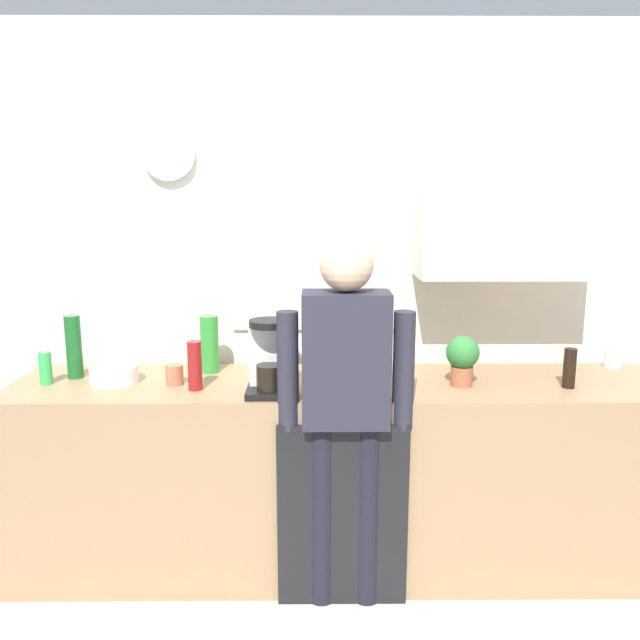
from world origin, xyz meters
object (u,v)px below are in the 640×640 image
object	(u,v)px
coffee_maker	(270,360)
mixing_bowl	(114,374)
bottle_dark_sauce	(569,368)
cup_terracotta_mug	(174,375)
dish_soap	(45,367)
bottle_olive_oil	(287,346)
person_at_sink	(346,394)
cup_white_mug	(613,358)
bottle_clear_soda	(209,344)
bottle_red_vinegar	(195,366)
potted_plant	(462,357)
bottle_green_wine	(74,347)

from	to	relation	value
coffee_maker	mixing_bowl	distance (m)	0.75
bottle_dark_sauce	cup_terracotta_mug	size ratio (longest dim) A/B	1.96
bottle_dark_sauce	dish_soap	xyz separation A→B (m)	(-2.37, 0.07, -0.01)
bottle_olive_oil	person_at_sink	bearing A→B (deg)	-61.19
bottle_olive_oil	person_at_sink	size ratio (longest dim) A/B	0.16
dish_soap	person_at_sink	distance (m)	1.39
cup_terracotta_mug	cup_white_mug	bearing A→B (deg)	7.41
coffee_maker	bottle_dark_sauce	xyz separation A→B (m)	(1.34, 0.06, -0.06)
bottle_clear_soda	cup_terracotta_mug	xyz separation A→B (m)	(-0.13, -0.21, -0.09)
cup_terracotta_mug	person_at_sink	bearing A→B (deg)	-18.61
bottle_red_vinegar	cup_terracotta_mug	xyz separation A→B (m)	(-0.11, 0.08, -0.06)
coffee_maker	potted_plant	size ratio (longest dim) A/B	1.43
bottle_olive_oil	dish_soap	distance (m)	1.12
cup_white_mug	dish_soap	distance (m)	2.74
bottle_olive_oil	cup_white_mug	xyz separation A→B (m)	(1.63, 0.05, -0.08)
cup_white_mug	mixing_bowl	xyz separation A→B (m)	(-2.42, -0.25, -0.01)
bottle_green_wine	cup_terracotta_mug	world-z (taller)	bottle_green_wine
bottle_dark_sauce	bottle_clear_soda	bearing A→B (deg)	170.68
bottle_olive_oil	bottle_red_vinegar	distance (m)	0.50
dish_soap	person_at_sink	size ratio (longest dim) A/B	0.11
coffee_maker	bottle_green_wine	bearing A→B (deg)	165.71
bottle_dark_sauce	cup_white_mug	world-z (taller)	bottle_dark_sauce
bottle_dark_sauce	bottle_red_vinegar	size ratio (longest dim) A/B	0.82
coffee_maker	bottle_clear_soda	xyz separation A→B (m)	(-0.32, 0.34, -0.01)
bottle_olive_oil	bottle_clear_soda	bearing A→B (deg)	-178.00
coffee_maker	bottle_green_wine	size ratio (longest dim) A/B	1.10
potted_plant	dish_soap	distance (m)	1.90
bottle_dark_sauce	person_at_sink	xyz separation A→B (m)	(-1.01, -0.20, -0.06)
bottle_clear_soda	dish_soap	world-z (taller)	bottle_clear_soda
dish_soap	mixing_bowl	bearing A→B (deg)	3.57
bottle_red_vinegar	mixing_bowl	world-z (taller)	bottle_red_vinegar
bottle_green_wine	mixing_bowl	size ratio (longest dim) A/B	1.36
bottle_clear_soda	dish_soap	size ratio (longest dim) A/B	1.56
bottle_dark_sauce	dish_soap	size ratio (longest dim) A/B	1.00
bottle_olive_oil	potted_plant	xyz separation A→B (m)	(0.80, -0.25, 0.01)
coffee_maker	mixing_bowl	world-z (taller)	coffee_maker
bottle_red_vinegar	potted_plant	xyz separation A→B (m)	(1.20, 0.05, 0.02)
bottle_green_wine	dish_soap	size ratio (longest dim) A/B	1.67
coffee_maker	potted_plant	xyz separation A→B (m)	(0.86, 0.10, -0.01)
bottle_red_vinegar	cup_white_mug	bearing A→B (deg)	10.01
person_at_sink	bottle_dark_sauce	bearing A→B (deg)	19.26
cup_terracotta_mug	potted_plant	bearing A→B (deg)	-1.11
cup_terracotta_mug	dish_soap	xyz separation A→B (m)	(-0.59, 0.01, 0.03)
bottle_olive_oil	dish_soap	bearing A→B (deg)	-168.97
bottle_red_vinegar	bottle_clear_soda	bearing A→B (deg)	86.45
coffee_maker	bottle_red_vinegar	size ratio (longest dim) A/B	1.50
bottle_red_vinegar	potted_plant	distance (m)	1.20
dish_soap	bottle_olive_oil	bearing A→B (deg)	11.03
person_at_sink	potted_plant	bearing A→B (deg)	31.68
cup_white_mug	person_at_sink	bearing A→B (deg)	-158.56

